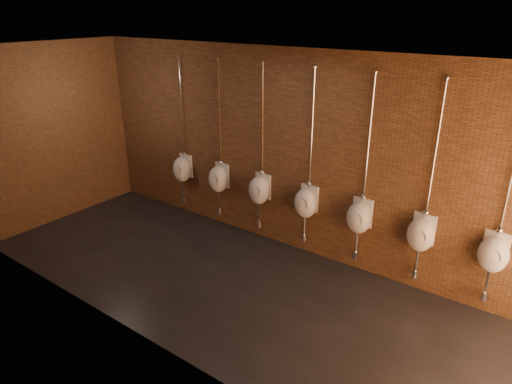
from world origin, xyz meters
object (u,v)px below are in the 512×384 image
urinal_3 (306,202)px  urinal_6 (494,253)px  urinal_1 (219,178)px  urinal_4 (359,217)px  urinal_2 (259,189)px  urinal_5 (421,233)px  urinal_0 (182,168)px

urinal_3 → urinal_6: size_ratio=1.00×
urinal_1 → urinal_4: size_ratio=1.00×
urinal_6 → urinal_4: bearing=180.0°
urinal_2 → urinal_5: same height
urinal_1 → urinal_4: same height
urinal_6 → urinal_0: bearing=180.0°
urinal_4 → urinal_3: bearing=180.0°
urinal_2 → urinal_4: (1.78, 0.00, 0.00)m
urinal_1 → urinal_2: size_ratio=1.00×
urinal_0 → urinal_1: same height
urinal_0 → urinal_5: 4.44m
urinal_1 → urinal_2: bearing=0.0°
urinal_4 → urinal_5: same height
urinal_4 → urinal_6: size_ratio=1.00×
urinal_4 → urinal_5: 0.89m
urinal_5 → urinal_2: bearing=180.0°
urinal_1 → urinal_6: (4.44, 0.00, 0.00)m
urinal_1 → urinal_3: same height
urinal_2 → urinal_3: bearing=0.0°
urinal_3 → urinal_6: 2.66m
urinal_3 → urinal_5: same height
urinal_0 → urinal_1: 0.89m
urinal_5 → urinal_6: 0.89m
urinal_4 → urinal_5: size_ratio=1.00×
urinal_0 → urinal_2: bearing=0.0°
urinal_3 → urinal_6: bearing=0.0°
urinal_5 → urinal_3: bearing=180.0°
urinal_2 → urinal_4: same height
urinal_0 → urinal_3: size_ratio=1.00×
urinal_1 → urinal_3: (1.78, 0.00, 0.00)m
urinal_1 → urinal_2: (0.89, 0.00, 0.00)m
urinal_4 → urinal_6: 1.78m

